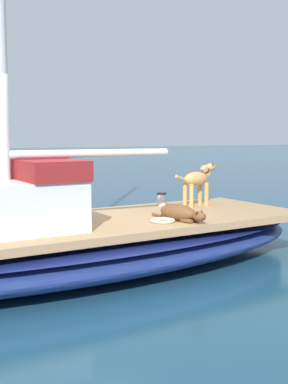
{
  "coord_description": "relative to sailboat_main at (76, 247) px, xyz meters",
  "views": [
    {
      "loc": [
        -6.11,
        2.07,
        1.81
      ],
      "look_at": [
        0.0,
        -1.0,
        1.01
      ],
      "focal_mm": 46.64,
      "sensor_mm": 36.0,
      "label": 1
    }
  ],
  "objects": [
    {
      "name": "ground_plane",
      "position": [
        0.0,
        0.0,
        -0.34
      ],
      "size": [
        120.0,
        120.0,
        0.0
      ],
      "primitive_type": "plane",
      "color": "navy"
    },
    {
      "name": "sailboat_main",
      "position": [
        0.0,
        0.0,
        0.0
      ],
      "size": [
        3.13,
        7.43,
        0.66
      ],
      "color": "navy",
      "rests_on": "ground"
    },
    {
      "name": "dog_brown",
      "position": [
        -0.49,
        -1.29,
        0.43
      ],
      "size": [
        0.93,
        0.42,
        0.22
      ],
      "color": "brown",
      "rests_on": "sailboat_main"
    },
    {
      "name": "dog_tan",
      "position": [
        0.53,
        -2.22,
        0.75
      ],
      "size": [
        0.38,
        0.92,
        0.7
      ],
      "color": "tan",
      "rests_on": "sailboat_main"
    },
    {
      "name": "deck_winch",
      "position": [
        0.87,
        -1.75,
        0.42
      ],
      "size": [
        0.16,
        0.16,
        0.21
      ],
      "color": "#B7B7BC",
      "rests_on": "sailboat_main"
    },
    {
      "name": "coiled_rope",
      "position": [
        -0.48,
        -1.04,
        0.35
      ],
      "size": [
        0.32,
        0.32,
        0.04
      ],
      "primitive_type": "torus",
      "color": "beige",
      "rests_on": "sailboat_main"
    }
  ]
}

